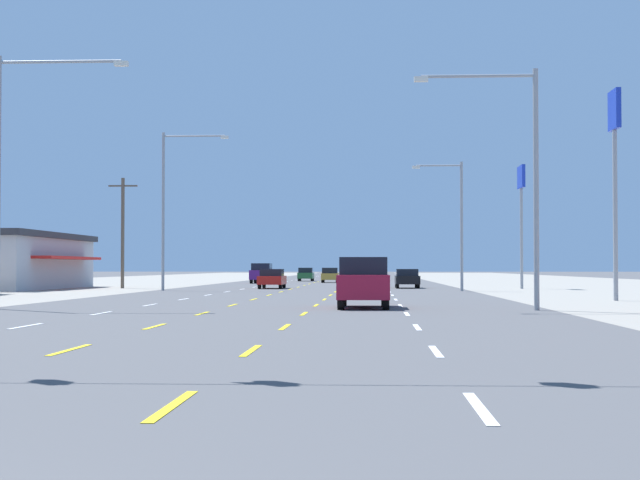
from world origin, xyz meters
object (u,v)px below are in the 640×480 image
suv_inner_right_nearest (364,282)px  streetlight_right_row_0 (522,167)px  hatchback_center_turn_far (330,275)px  suv_inner_right_farthest (366,272)px  streetlight_left_row_1 (170,199)px  suv_far_left_midfar (262,273)px  sedan_inner_left_near (272,278)px  sedan_far_right_mid (407,278)px  pole_sign_right_row_1 (615,145)px  streetlight_left_row_0 (13,159)px  hatchback_inner_left_farther (306,274)px  streetlight_right_row_1 (457,216)px  pole_sign_right_row_2 (521,193)px

suv_inner_right_nearest → streetlight_right_row_0: size_ratio=0.55×
hatchback_center_turn_far → suv_inner_right_farthest: size_ratio=0.80×
suv_inner_right_nearest → streetlight_left_row_1: size_ratio=0.45×
suv_far_left_midfar → hatchback_center_turn_far: 8.12m
sedan_inner_left_near → suv_far_left_midfar: suv_far_left_midfar is taller
hatchback_center_turn_far → streetlight_left_row_1: streetlight_left_row_1 is taller
sedan_far_right_mid → pole_sign_right_row_1: pole_sign_right_row_1 is taller
suv_inner_right_nearest → suv_inner_right_farthest: same height
sedan_far_right_mid → suv_inner_right_farthest: 47.03m
streetlight_left_row_0 → hatchback_inner_left_farther: bearing=85.4°
streetlight_left_row_1 → streetlight_left_row_0: bearing=-89.8°
streetlight_right_row_1 → sedan_far_right_mid: bearing=108.8°
sedan_far_right_mid → hatchback_center_turn_far: 27.75m
streetlight_left_row_0 → streetlight_right_row_1: bearing=57.2°
hatchback_inner_left_farther → pole_sign_right_row_1: size_ratio=0.39×
suv_inner_right_farthest → streetlight_right_row_0: streetlight_right_row_0 is taller
hatchback_center_turn_far → streetlight_left_row_1: 37.34m
pole_sign_right_row_2 → sedan_far_right_mid: bearing=167.1°
suv_inner_right_farthest → streetlight_left_row_1: bearing=-103.3°
suv_inner_right_nearest → pole_sign_right_row_2: bearing=71.9°
suv_inner_right_nearest → streetlight_right_row_1: streetlight_right_row_1 is taller
pole_sign_right_row_2 → streetlight_left_row_0: (-24.76, -37.02, -1.34)m
sedan_far_right_mid → pole_sign_right_row_2: 10.66m
streetlight_right_row_1 → streetlight_left_row_0: bearing=-122.8°
suv_far_left_midfar → pole_sign_right_row_1: 55.47m
streetlight_right_row_0 → streetlight_right_row_1: streetlight_right_row_0 is taller
sedan_far_right_mid → pole_sign_right_row_1: 30.30m
pole_sign_right_row_2 → hatchback_inner_left_farther: bearing=115.1°
hatchback_center_turn_far → streetlight_right_row_0: (9.81, -65.80, 4.51)m
suv_inner_right_nearest → streetlight_left_row_1: 31.66m
pole_sign_right_row_2 → streetlight_left_row_1: streetlight_left_row_1 is taller
hatchback_center_turn_far → streetlight_right_row_1: (9.99, -35.69, 4.24)m
pole_sign_right_row_1 → streetlight_left_row_1: streetlight_left_row_1 is taller
suv_inner_right_farthest → streetlight_right_row_0: bearing=-85.9°
pole_sign_right_row_1 → pole_sign_right_row_2: 26.29m
suv_inner_right_nearest → pole_sign_right_row_1: bearing=36.5°
sedan_inner_left_near → streetlight_left_row_1: streetlight_left_row_1 is taller
sedan_far_right_mid → suv_inner_right_farthest: (-3.33, 46.92, 0.27)m
suv_inner_right_nearest → suv_inner_right_farthest: bearing=90.2°
suv_far_left_midfar → streetlight_left_row_1: size_ratio=0.45×
hatchback_inner_left_farther → streetlight_left_row_1: 47.38m
sedan_far_right_mid → suv_inner_right_farthest: size_ratio=0.92×
sedan_inner_left_near → streetlight_right_row_1: streetlight_right_row_1 is taller
sedan_far_right_mid → pole_sign_right_row_1: (8.84, -28.21, 6.64)m
suv_inner_right_farthest → streetlight_right_row_1: size_ratio=0.56×
sedan_far_right_mid → streetlight_left_row_1: bearing=-151.8°
suv_far_left_midfar → pole_sign_right_row_2: bearing=-47.6°
hatchback_center_turn_far → streetlight_left_row_0: bearing=-98.1°
suv_far_left_midfar → suv_inner_right_farthest: same height
hatchback_center_turn_far → streetlight_left_row_0: size_ratio=0.40×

